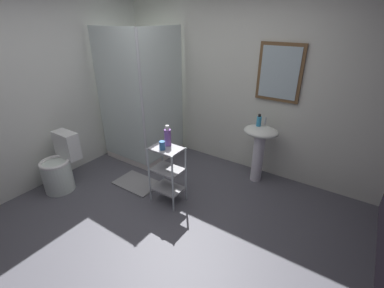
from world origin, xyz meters
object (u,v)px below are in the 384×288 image
Objects in this scene: rinse_cup at (162,145)px; bath_mat at (137,183)px; shower_stall at (144,130)px; storage_cart at (167,171)px; hand_soap_bottle at (259,121)px; conditioner_bottle_purple at (168,137)px; pedestal_sink at (260,143)px; toilet at (60,167)px.

rinse_cup is 0.17× the size of bath_mat.
rinse_cup is at bearing -36.85° from shower_stall.
storage_cart is 4.58× the size of hand_soap_bottle.
rinse_cup is (0.02, -0.12, -0.06)m from conditioner_bottle_purple.
hand_soap_bottle is at bearing 39.00° from bath_mat.
shower_stall is 1.27m from conditioner_bottle_purple.
conditioner_bottle_purple reaches higher than hand_soap_bottle.
hand_soap_bottle is (-0.05, 0.01, 0.30)m from pedestal_sink.
rinse_cup is (1.03, -0.77, 0.33)m from shower_stall.
toilet is at bearing -140.94° from hand_soap_bottle.
toilet is 1.02m from bath_mat.
pedestal_sink is at bearing 37.67° from bath_mat.
pedestal_sink is 5.01× the size of hand_soap_bottle.
conditioner_bottle_purple is 0.42× the size of bath_mat.
bath_mat is (-1.33, -1.03, -0.57)m from pedestal_sink.
shower_stall reaches higher than pedestal_sink.
hand_soap_bottle is at bearing 39.06° from toilet.
shower_stall is at bearing 145.44° from storage_cart.
hand_soap_bottle reaches higher than bath_mat.
toilet is at bearing -140.85° from bath_mat.
hand_soap_bottle reaches higher than pedestal_sink.
conditioner_bottle_purple is at bearing -125.46° from hand_soap_bottle.
toilet reaches higher than storage_cart.
storage_cart is 0.73m from bath_mat.
bath_mat is (-1.28, -1.04, -0.87)m from hand_soap_bottle.
conditioner_bottle_purple reaches higher than rinse_cup.
bath_mat is at bearing -142.33° from pedestal_sink.
toilet is 1.03× the size of storage_cart.
pedestal_sink reaches higher than toilet.
storage_cart reaches higher than bath_mat.
hand_soap_bottle is 1.24m from conditioner_bottle_purple.
shower_stall is at bearing -169.09° from pedestal_sink.
hand_soap_bottle is 1.86m from bath_mat.
toilet is 2.68m from hand_soap_bottle.
shower_stall is 3.33× the size of bath_mat.
toilet is at bearing -141.79° from pedestal_sink.
storage_cart is 0.36m from rinse_cup.
hand_soap_bottle is (1.73, 0.35, 0.42)m from shower_stall.
shower_stall is 12.38× the size of hand_soap_bottle.
storage_cart is 2.97× the size of conditioner_bottle_purple.
bath_mat is at bearing 176.39° from storage_cart.
shower_stall is at bearing 147.38° from conditioner_bottle_purple.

